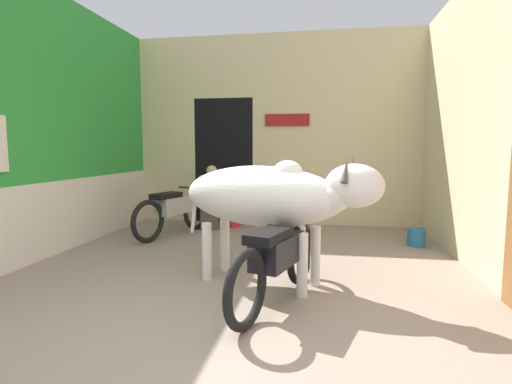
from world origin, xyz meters
TOP-DOWN VIEW (x-y plane):
  - ground_plane at (0.00, 0.00)m, footprint 30.00×30.00m
  - wall_left_shopfront at (-2.80, 2.48)m, footprint 0.25×4.98m
  - wall_back_with_doorway at (-0.37, 5.24)m, footprint 5.43×0.93m
  - wall_right_with_door at (2.80, 2.44)m, footprint 0.22×4.98m
  - cow at (0.40, 1.48)m, footprint 2.27×1.22m
  - motorcycle_near at (0.54, 0.96)m, footprint 0.74×1.86m
  - motorcycle_far at (-1.52, 3.59)m, footprint 0.81×1.77m
  - shopkeeper_seated at (-1.08, 4.30)m, footprint 0.44×0.33m
  - plastic_stool at (-0.70, 4.47)m, footprint 0.31×0.31m
  - bucket at (2.34, 3.53)m, footprint 0.26×0.26m

SIDE VIEW (x-z plane):
  - ground_plane at x=0.00m, z-range 0.00..0.00m
  - bucket at x=2.34m, z-range 0.00..0.26m
  - plastic_stool at x=-0.70m, z-range 0.02..0.40m
  - motorcycle_far at x=-1.52m, z-range 0.05..0.83m
  - motorcycle_near at x=0.54m, z-range 0.05..0.83m
  - shopkeeper_seated at x=-1.08m, z-range 0.01..1.17m
  - cow at x=0.40m, z-range 0.26..1.66m
  - wall_back_with_doorway at x=-0.37m, z-range -0.22..3.41m
  - wall_left_shopfront at x=-2.80m, z-range -0.06..3.56m
  - wall_right_with_door at x=2.80m, z-range -0.02..3.60m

